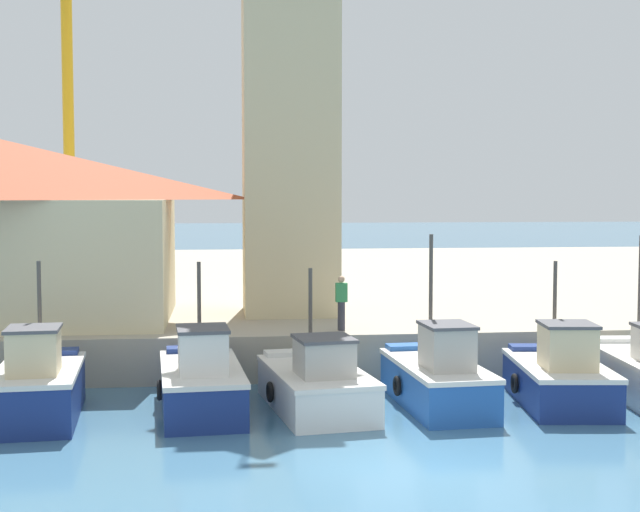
{
  "coord_description": "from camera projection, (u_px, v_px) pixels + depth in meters",
  "views": [
    {
      "loc": [
        -3.72,
        -16.57,
        5.39
      ],
      "look_at": [
        -0.69,
        10.43,
        3.5
      ],
      "focal_mm": 50.0,
      "sensor_mm": 36.0,
      "label": 1
    }
  ],
  "objects": [
    {
      "name": "port_crane_far",
      "position": [
        69.0,
        136.0,
        45.07
      ],
      "size": [
        2.0,
        7.28,
        18.62
      ],
      "color": "#976E11",
      "rests_on": "quay_wharf"
    },
    {
      "name": "fishing_boat_far_left",
      "position": [
        38.0,
        386.0,
        21.27
      ],
      "size": [
        2.23,
        4.31,
        3.77
      ],
      "color": "navy",
      "rests_on": "ground"
    },
    {
      "name": "quay_wharf",
      "position": [
        294.0,
        287.0,
        45.36
      ],
      "size": [
        120.0,
        40.0,
        1.36
      ],
      "primitive_type": "cube",
      "color": "#A89E89",
      "rests_on": "ground"
    },
    {
      "name": "dock_worker_near_tower",
      "position": [
        341.0,
        302.0,
        26.31
      ],
      "size": [
        0.34,
        0.22,
        1.62
      ],
      "color": "#33333D",
      "rests_on": "quay_wharf"
    },
    {
      "name": "fishing_boat_mid_left",
      "position": [
        438.0,
        378.0,
        22.57
      ],
      "size": [
        2.15,
        4.77,
        4.36
      ],
      "color": "#2356A8",
      "rests_on": "ground"
    },
    {
      "name": "fishing_boat_left_inner",
      "position": [
        316.0,
        384.0,
        22.2
      ],
      "size": [
        2.79,
        4.85,
        3.51
      ],
      "color": "silver",
      "rests_on": "ground"
    },
    {
      "name": "clock_tower",
      "position": [
        289.0,
        58.0,
        29.65
      ],
      "size": [
        3.61,
        3.61,
        17.81
      ],
      "color": "beige",
      "rests_on": "quay_wharf"
    },
    {
      "name": "ground_plane",
      "position": [
        416.0,
        473.0,
        17.21
      ],
      "size": [
        300.0,
        300.0,
        0.0
      ],
      "primitive_type": "plane",
      "color": "teal"
    },
    {
      "name": "fishing_boat_center",
      "position": [
        560.0,
        376.0,
        22.8
      ],
      "size": [
        2.56,
        4.53,
        3.65
      ],
      "color": "navy",
      "rests_on": "ground"
    },
    {
      "name": "fishing_boat_left_outer",
      "position": [
        201.0,
        382.0,
        22.06
      ],
      "size": [
        2.32,
        4.91,
        3.68
      ],
      "color": "navy",
      "rests_on": "ground"
    }
  ]
}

